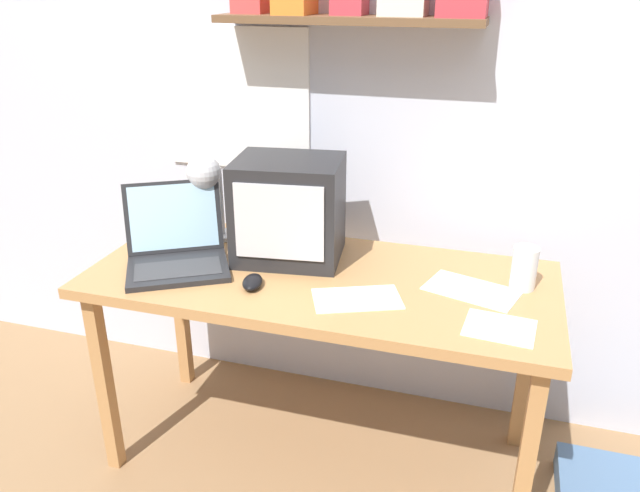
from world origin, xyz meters
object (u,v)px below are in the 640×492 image
juice_glass (524,270)px  open_notebook (500,328)px  loose_paper_near_laptop (357,299)px  corner_desk (320,294)px  crt_monitor (289,210)px  printed_handout (472,290)px  desk_lamp (206,179)px  laptop (176,246)px  computer_mouse (252,282)px

juice_glass → open_notebook: bearing=-101.6°
open_notebook → loose_paper_near_laptop: bearing=173.2°
corner_desk → crt_monitor: bearing=142.8°
printed_handout → loose_paper_near_laptop: (-0.32, -0.16, 0.00)m
corner_desk → juice_glass: bearing=8.5°
desk_lamp → crt_monitor: bearing=15.1°
laptop → desk_lamp: 0.26m
desk_lamp → printed_handout: (0.93, -0.11, -0.23)m
laptop → loose_paper_near_laptop: (0.63, -0.07, -0.06)m
crt_monitor → loose_paper_near_laptop: crt_monitor is taller
crt_monitor → corner_desk: bearing=-44.7°
computer_mouse → open_notebook: 0.74m
crt_monitor → open_notebook: 0.78m
crt_monitor → desk_lamp: size_ratio=1.17×
juice_glass → printed_handout: bearing=-155.9°
crt_monitor → printed_handout: size_ratio=1.24×
corner_desk → laptop: (-0.48, -0.05, 0.13)m
loose_paper_near_laptop → juice_glass: bearing=25.3°
laptop → computer_mouse: laptop is taller
laptop → desk_lamp: (0.03, 0.19, 0.17)m
printed_handout → computer_mouse: bearing=-165.4°
computer_mouse → printed_handout: 0.67m
computer_mouse → crt_monitor: bearing=82.3°
laptop → computer_mouse: bearing=-46.3°
corner_desk → computer_mouse: size_ratio=12.82×
corner_desk → printed_handout: bearing=3.3°
juice_glass → printed_handout: size_ratio=0.44×
laptop → corner_desk: bearing=-24.0°
crt_monitor → open_notebook: crt_monitor is taller
juice_glass → computer_mouse: juice_glass is taller
desk_lamp → printed_handout: size_ratio=1.05×
desk_lamp → loose_paper_near_laptop: bearing=-2.7°
corner_desk → crt_monitor: 0.30m
crt_monitor → desk_lamp: crt_monitor is taller
computer_mouse → printed_handout: (0.65, 0.17, -0.01)m
laptop → open_notebook: bearing=-37.0°
crt_monitor → computer_mouse: (-0.03, -0.25, -0.15)m
corner_desk → computer_mouse: 0.24m
laptop → computer_mouse: 0.32m
loose_paper_near_laptop → crt_monitor: bearing=141.4°
desk_lamp → computer_mouse: (0.28, -0.28, -0.22)m
corner_desk → loose_paper_near_laptop: size_ratio=5.01×
corner_desk → printed_handout: 0.48m
printed_handout → desk_lamp: bearing=173.1°
printed_handout → corner_desk: bearing=-176.7°
laptop → loose_paper_near_laptop: 0.64m
laptop → computer_mouse: size_ratio=3.78×
desk_lamp → juice_glass: 1.09m
loose_paper_near_laptop → computer_mouse: bearing=-177.7°
corner_desk → juice_glass: (0.62, 0.09, 0.13)m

